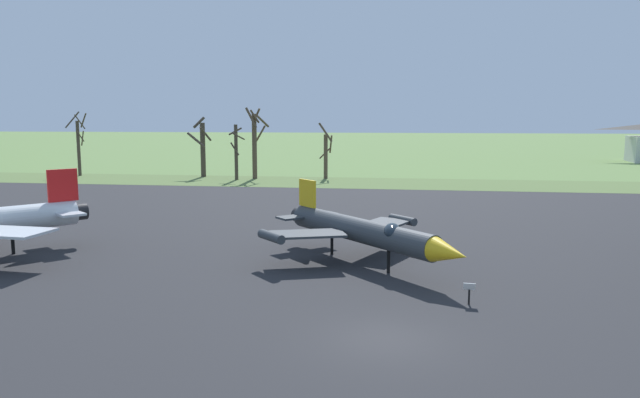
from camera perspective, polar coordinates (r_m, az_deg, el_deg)
ground_plane at (r=20.64m, az=6.24°, el=-13.47°), size 600.00×600.00×0.00m
asphalt_apron at (r=36.12m, az=7.27°, el=-4.17°), size 95.99×53.68×0.05m
grass_verge_strip at (r=68.59m, az=7.89°, el=1.48°), size 155.99×12.00×0.06m
jet_fighter_front_right at (r=30.10m, az=4.17°, el=-3.08°), size 10.37×10.93×3.98m
info_placard_front_right at (r=24.62m, az=14.27°, el=-8.70°), size 0.50×0.23×0.96m
bare_tree_far_left at (r=83.23m, az=-22.35°, el=4.97°), size 2.76×2.45×8.44m
bare_tree_left_of_center at (r=76.98m, az=-11.35°, el=4.99°), size 3.00×3.07×7.75m
bare_tree_center at (r=72.53m, az=-8.14°, el=4.67°), size 2.28×2.31×6.79m
bare_tree_right_of_center at (r=73.41m, az=-6.31°, el=5.60°), size 2.73×3.09×8.86m
bare_tree_far_right at (r=73.17m, az=0.58°, el=4.45°), size 1.90×1.94×7.03m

